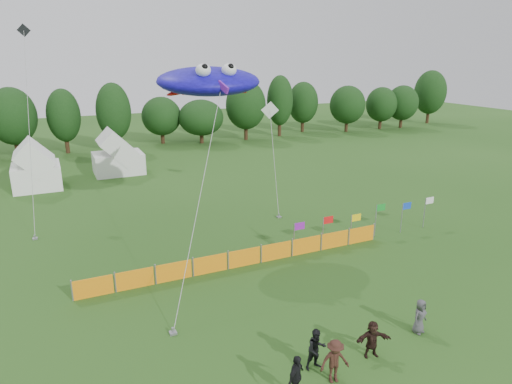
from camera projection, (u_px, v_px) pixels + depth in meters
name	position (u px, v px, depth m)	size (l,w,h in m)	color
ground	(322.00, 363.00, 17.51)	(160.00, 160.00, 0.00)	#234C16
treeline	(135.00, 114.00, 55.91)	(104.57, 8.78, 8.36)	#382314
tent_left	(36.00, 169.00, 39.62)	(3.96, 3.96, 3.49)	white
tent_right	(118.00, 156.00, 44.67)	(4.71, 3.77, 3.33)	white
barrier_fence	(244.00, 258.00, 25.33)	(17.90, 0.06, 1.00)	orange
flag_row	(367.00, 219.00, 28.83)	(10.73, 0.24, 2.14)	gray
spectator_b	(317.00, 349.00, 16.97)	(0.80, 0.62, 1.65)	black
spectator_c	(335.00, 361.00, 16.27)	(1.09, 0.63, 1.69)	#361D15
spectator_d	(296.00, 377.00, 15.50)	(0.97, 0.40, 1.65)	black
spectator_e	(420.00, 316.00, 19.20)	(0.75, 0.49, 1.53)	#434247
spectator_f	(372.00, 339.00, 17.68)	(1.41, 0.45, 1.53)	black
stingray_kite	(207.00, 81.00, 26.87)	(8.57, 17.41, 10.93)	#1A0ECE
small_kite_white	(272.00, 134.00, 34.09)	(1.87, 4.02, 7.93)	white
small_kite_dark	(28.00, 105.00, 31.43)	(1.53, 8.60, 13.44)	black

